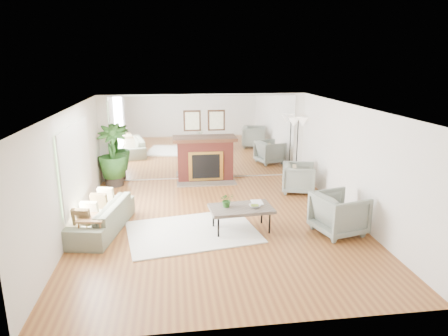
{
  "coord_description": "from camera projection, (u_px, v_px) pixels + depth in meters",
  "views": [
    {
      "loc": [
        -0.93,
        -8.0,
        3.44
      ],
      "look_at": [
        0.2,
        0.6,
        1.08
      ],
      "focal_mm": 32.0,
      "sensor_mm": 36.0,
      "label": 1
    }
  ],
  "objects": [
    {
      "name": "armchair_front",
      "position": [
        339.0,
        213.0,
        8.1
      ],
      "size": [
        1.13,
        1.11,
        0.85
      ],
      "primitive_type": "imported",
      "rotation": [
        0.0,
        0.0,
        1.83
      ],
      "color": "gray",
      "rests_on": "ground"
    },
    {
      "name": "armchair_back",
      "position": [
        298.0,
        178.0,
        10.67
      ],
      "size": [
        1.05,
        1.03,
        0.78
      ],
      "primitive_type": "imported",
      "rotation": [
        0.0,
        0.0,
        1.29
      ],
      "color": "gray",
      "rests_on": "ground"
    },
    {
      "name": "fruit_bowl",
      "position": [
        255.0,
        206.0,
        8.18
      ],
      "size": [
        0.25,
        0.25,
        0.06
      ],
      "primitive_type": "imported",
      "rotation": [
        0.0,
        0.0,
        0.1
      ],
      "color": "#99643D",
      "rests_on": "coffee_table"
    },
    {
      "name": "coffee_table",
      "position": [
        241.0,
        209.0,
        8.21
      ],
      "size": [
        1.34,
        0.85,
        0.51
      ],
      "rotation": [
        0.0,
        0.0,
        0.08
      ],
      "color": "#5F564B",
      "rests_on": "ground"
    },
    {
      "name": "side_table",
      "position": [
        93.0,
        221.0,
        7.59
      ],
      "size": [
        0.56,
        0.56,
        0.57
      ],
      "rotation": [
        0.0,
        0.0,
        -0.13
      ],
      "color": "#99643D",
      "rests_on": "ground"
    },
    {
      "name": "sofa",
      "position": [
        101.0,
        217.0,
        8.25
      ],
      "size": [
        1.21,
        2.19,
        0.6
      ],
      "primitive_type": "imported",
      "rotation": [
        0.0,
        0.0,
        -1.77
      ],
      "color": "slate",
      "rests_on": "ground"
    },
    {
      "name": "potted_ficus",
      "position": [
        112.0,
        154.0,
        11.07
      ],
      "size": [
        0.88,
        0.88,
        1.72
      ],
      "color": "black",
      "rests_on": "ground"
    },
    {
      "name": "floor_lamp",
      "position": [
        298.0,
        127.0,
        11.57
      ],
      "size": [
        0.6,
        0.33,
        1.83
      ],
      "color": "black",
      "rests_on": "ground"
    },
    {
      "name": "ground",
      "position": [
        219.0,
        224.0,
        8.67
      ],
      "size": [
        7.0,
        7.0,
        0.0
      ],
      "primitive_type": "plane",
      "color": "brown",
      "rests_on": "ground"
    },
    {
      "name": "wall_right",
      "position": [
        354.0,
        163.0,
        8.72
      ],
      "size": [
        0.02,
        7.0,
        2.5
      ],
      "primitive_type": "cube",
      "color": "white",
      "rests_on": "ground"
    },
    {
      "name": "window_panel",
      "position": [
        75.0,
        163.0,
        8.33
      ],
      "size": [
        0.04,
        2.4,
        1.5
      ],
      "primitive_type": "cube",
      "color": "#B2E09E",
      "rests_on": "wall_left"
    },
    {
      "name": "fireplace",
      "position": [
        205.0,
        159.0,
        11.62
      ],
      "size": [
        1.85,
        0.83,
        2.05
      ],
      "color": "maroon",
      "rests_on": "ground"
    },
    {
      "name": "wall_back",
      "position": [
        204.0,
        137.0,
        11.69
      ],
      "size": [
        6.0,
        0.02,
        2.5
      ],
      "primitive_type": "cube",
      "color": "white",
      "rests_on": "ground"
    },
    {
      "name": "book",
      "position": [
        252.0,
        203.0,
        8.42
      ],
      "size": [
        0.24,
        0.32,
        0.02
      ],
      "primitive_type": "imported",
      "rotation": [
        0.0,
        0.0,
        -0.02
      ],
      "color": "#99643D",
      "rests_on": "coffee_table"
    },
    {
      "name": "wall_left",
      "position": [
        70.0,
        173.0,
        7.97
      ],
      "size": [
        0.02,
        7.0,
        2.5
      ],
      "primitive_type": "cube",
      "color": "white",
      "rests_on": "ground"
    },
    {
      "name": "tabletop_plant",
      "position": [
        227.0,
        200.0,
        8.18
      ],
      "size": [
        0.29,
        0.26,
        0.31
      ],
      "primitive_type": "imported",
      "rotation": [
        0.0,
        0.0,
        0.08
      ],
      "color": "#2C6123",
      "rests_on": "coffee_table"
    },
    {
      "name": "mirror_panel",
      "position": [
        204.0,
        137.0,
        11.67
      ],
      "size": [
        5.4,
        0.04,
        2.4
      ],
      "primitive_type": "cube",
      "color": "silver",
      "rests_on": "wall_back"
    },
    {
      "name": "area_rug",
      "position": [
        192.0,
        232.0,
        8.22
      ],
      "size": [
        2.86,
        2.26,
        0.03
      ],
      "primitive_type": "cube",
      "rotation": [
        0.0,
        0.0,
        0.17
      ],
      "color": "silver",
      "rests_on": "ground"
    }
  ]
}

